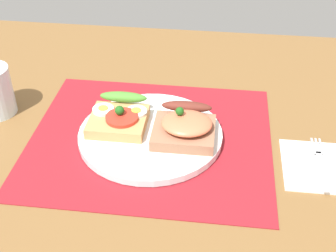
{
  "coord_description": "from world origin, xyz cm",
  "views": [
    {
      "loc": [
        10.67,
        -61.52,
        48.12
      ],
      "look_at": [
        3.0,
        0.0,
        3.04
      ],
      "focal_mm": 49.4,
      "sensor_mm": 36.0,
      "label": 1
    }
  ],
  "objects": [
    {
      "name": "napkin",
      "position": [
        27.92,
        -3.85,
        0.3
      ],
      "size": [
        12.34,
        12.29,
        0.6
      ],
      "primitive_type": "cube",
      "color": "white",
      "rests_on": "ground_plane"
    },
    {
      "name": "placemat",
      "position": [
        0.0,
        0.0,
        0.15
      ],
      "size": [
        40.74,
        35.59,
        0.3
      ],
      "primitive_type": "cube",
      "color": "maroon",
      "rests_on": "ground_plane"
    },
    {
      "name": "fork",
      "position": [
        27.64,
        -3.43,
        0.76
      ],
      "size": [
        1.62,
        12.87,
        0.32
      ],
      "color": "#B7B7BC",
      "rests_on": "napkin"
    },
    {
      "name": "sandwich_salmon",
      "position": [
        5.87,
        -0.21,
        3.43
      ],
      "size": [
        10.18,
        10.61,
        5.33
      ],
      "color": "#97684C",
      "rests_on": "plate"
    },
    {
      "name": "sandwich_egg_tomato",
      "position": [
        -5.63,
        1.86,
        2.93
      ],
      "size": [
        9.61,
        10.59,
        4.02
      ],
      "color": "tan",
      "rests_on": "plate"
    },
    {
      "name": "ground_plane",
      "position": [
        0.0,
        0.0,
        -1.6
      ],
      "size": [
        120.0,
        90.0,
        3.2
      ],
      "primitive_type": "cube",
      "color": "brown"
    },
    {
      "name": "plate",
      "position": [
        0.0,
        0.0,
        0.92
      ],
      "size": [
        24.31,
        24.31,
        1.24
      ],
      "primitive_type": "cylinder",
      "color": "white",
      "rests_on": "placemat"
    }
  ]
}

